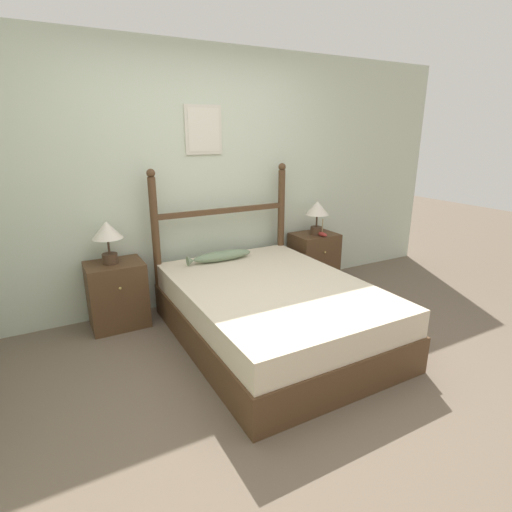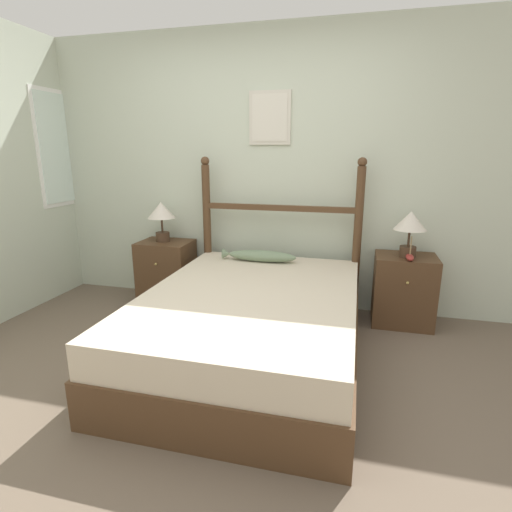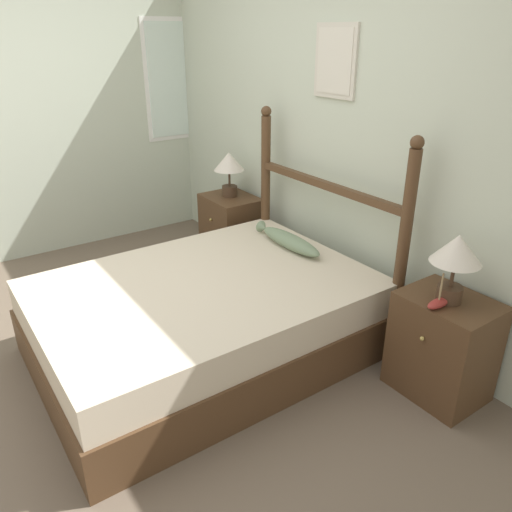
# 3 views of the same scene
# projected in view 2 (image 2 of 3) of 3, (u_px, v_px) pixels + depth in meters

# --- Properties ---
(ground_plane) EXTENTS (16.00, 16.00, 0.00)m
(ground_plane) POSITION_uv_depth(u_px,v_px,m) (198.00, 397.00, 2.47)
(ground_plane) COLOR brown
(wall_back) EXTENTS (6.40, 0.08, 2.55)m
(wall_back) POSITION_uv_depth(u_px,v_px,m) (263.00, 172.00, 3.76)
(wall_back) COLOR beige
(wall_back) RESTS_ON ground_plane
(bed) EXTENTS (1.49, 2.05, 0.51)m
(bed) POSITION_uv_depth(u_px,v_px,m) (252.00, 325.00, 2.88)
(bed) COLOR #4C331E
(bed) RESTS_ON ground_plane
(headboard) EXTENTS (1.49, 0.08, 1.42)m
(headboard) POSITION_uv_depth(u_px,v_px,m) (279.00, 230.00, 3.68)
(headboard) COLOR #4C331E
(headboard) RESTS_ON ground_plane
(nightstand_left) EXTENTS (0.50, 0.42, 0.61)m
(nightstand_left) POSITION_uv_depth(u_px,v_px,m) (167.00, 271.00, 3.99)
(nightstand_left) COLOR #4C331E
(nightstand_left) RESTS_ON ground_plane
(nightstand_right) EXTENTS (0.50, 0.42, 0.61)m
(nightstand_right) POSITION_uv_depth(u_px,v_px,m) (403.00, 290.00, 3.45)
(nightstand_right) COLOR #4C331E
(nightstand_right) RESTS_ON ground_plane
(table_lamp_left) EXTENTS (0.26, 0.26, 0.39)m
(table_lamp_left) POSITION_uv_depth(u_px,v_px,m) (161.00, 214.00, 3.86)
(table_lamp_left) COLOR #422D1E
(table_lamp_left) RESTS_ON nightstand_left
(table_lamp_right) EXTENTS (0.26, 0.26, 0.39)m
(table_lamp_right) POSITION_uv_depth(u_px,v_px,m) (410.00, 225.00, 3.28)
(table_lamp_right) COLOR #422D1E
(table_lamp_right) RESTS_ON nightstand_right
(model_boat) EXTENTS (0.06, 0.16, 0.20)m
(model_boat) POSITION_uv_depth(u_px,v_px,m) (410.00, 257.00, 3.25)
(model_boat) COLOR maroon
(model_boat) RESTS_ON nightstand_right
(fish_pillow) EXTENTS (0.67, 0.14, 0.10)m
(fish_pillow) POSITION_uv_depth(u_px,v_px,m) (260.00, 256.00, 3.56)
(fish_pillow) COLOR gray
(fish_pillow) RESTS_ON bed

